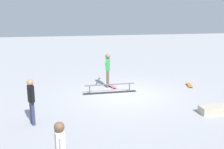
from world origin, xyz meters
TOP-DOWN VIEW (x-y plane):
  - ground_plane at (0.00, 0.00)m, footprint 60.00×60.00m
  - grind_rail at (0.58, -0.48)m, footprint 2.54×0.24m
  - skate_ledge at (-3.14, 2.79)m, footprint 1.86×0.48m
  - skater_main at (0.50, -1.43)m, footprint 0.47×1.33m
  - skateboard_main at (0.31, -1.34)m, footprint 0.41×0.82m
  - bystander_black_shirt at (3.80, 2.44)m, footprint 0.25×0.36m
  - loose_skateboard_orange at (-3.63, -0.72)m, footprint 0.39×0.82m

SIDE VIEW (x-z plane):
  - ground_plane at x=0.00m, z-range 0.00..0.00m
  - skateboard_main at x=0.31m, z-range 0.03..0.12m
  - loose_skateboard_orange at x=-3.63m, z-range 0.03..0.12m
  - skate_ledge at x=-3.14m, z-range 0.00..0.28m
  - grind_rail at x=0.58m, z-range -0.03..0.40m
  - bystander_black_shirt at x=3.80m, z-range 0.10..1.69m
  - skater_main at x=0.50m, z-range 0.14..1.83m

